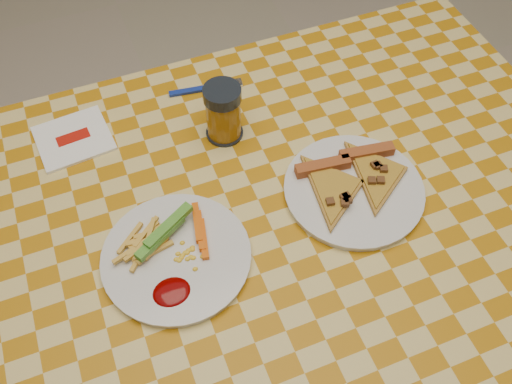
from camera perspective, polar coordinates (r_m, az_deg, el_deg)
ground at (r=1.68m, az=0.58°, el=-16.72°), size 8.00×8.00×0.00m
table at (r=1.06m, az=0.89°, el=-4.48°), size 1.28×0.88×0.76m
plate_left at (r=0.96m, az=-7.95°, el=-6.53°), size 0.29×0.29×0.01m
plate_right at (r=1.04m, az=9.73°, el=0.12°), size 0.28×0.28×0.01m
fries_veggies at (r=0.95m, az=-8.82°, el=-5.41°), size 0.18×0.17×0.04m
pizza_slices at (r=1.04m, az=9.64°, el=1.29°), size 0.24×0.21×0.02m
drink_glass at (r=1.08m, az=-3.29°, el=7.91°), size 0.07×0.07×0.12m
napkin at (r=1.16m, az=-17.78°, el=5.13°), size 0.15×0.14×0.01m
fork at (r=1.21m, az=-4.94°, el=10.34°), size 0.15×0.04×0.01m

